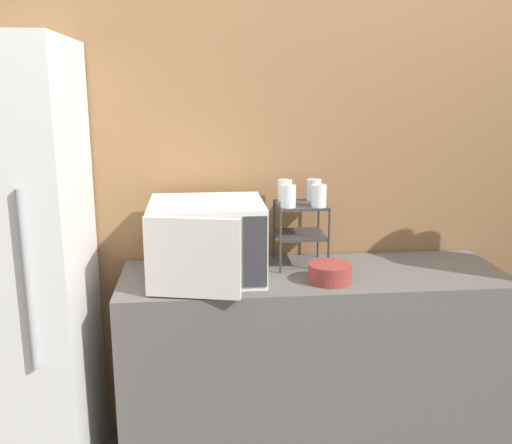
{
  "coord_description": "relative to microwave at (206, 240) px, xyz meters",
  "views": [
    {
      "loc": [
        -0.51,
        -2.09,
        1.71
      ],
      "look_at": [
        -0.26,
        0.31,
        1.13
      ],
      "focal_mm": 40.0,
      "sensor_mm": 36.0,
      "label": 1
    }
  ],
  "objects": [
    {
      "name": "glass_back_right",
      "position": [
        0.51,
        0.2,
        0.17
      ],
      "size": [
        0.07,
        0.07,
        0.1
      ],
      "color": "silver",
      "rests_on": "dish_rack"
    },
    {
      "name": "glass_front_left",
      "position": [
        0.36,
        0.06,
        0.17
      ],
      "size": [
        0.07,
        0.07,
        0.1
      ],
      "color": "silver",
      "rests_on": "dish_rack"
    },
    {
      "name": "bowl",
      "position": [
        0.52,
        -0.11,
        -0.13
      ],
      "size": [
        0.18,
        0.18,
        0.08
      ],
      "color": "maroon",
      "rests_on": "counter"
    },
    {
      "name": "dish_rack",
      "position": [
        0.43,
        0.13,
        0.04
      ],
      "size": [
        0.23,
        0.23,
        0.29
      ],
      "color": "#333333",
      "rests_on": "counter"
    },
    {
      "name": "glass_front_right",
      "position": [
        0.5,
        0.05,
        0.17
      ],
      "size": [
        0.07,
        0.07,
        0.1
      ],
      "color": "silver",
      "rests_on": "dish_rack"
    },
    {
      "name": "wall_back",
      "position": [
        0.47,
        0.33,
        0.23
      ],
      "size": [
        8.0,
        0.06,
        2.6
      ],
      "color": "olive",
      "rests_on": "ground_plane"
    },
    {
      "name": "refrigerator",
      "position": [
        -0.83,
        -0.04,
        -0.12
      ],
      "size": [
        0.64,
        0.69,
        1.89
      ],
      "color": "white",
      "rests_on": "ground_plane"
    },
    {
      "name": "counter",
      "position": [
        0.47,
        0.01,
        -0.62
      ],
      "size": [
        1.71,
        0.56,
        0.9
      ],
      "color": "#595654",
      "rests_on": "ground_plane"
    },
    {
      "name": "microwave",
      "position": [
        0.0,
        0.0,
        0.0
      ],
      "size": [
        0.49,
        0.54,
        0.33
      ],
      "color": "silver",
      "rests_on": "counter"
    },
    {
      "name": "glass_back_left",
      "position": [
        0.37,
        0.2,
        0.17
      ],
      "size": [
        0.07,
        0.07,
        0.1
      ],
      "color": "silver",
      "rests_on": "dish_rack"
    }
  ]
}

